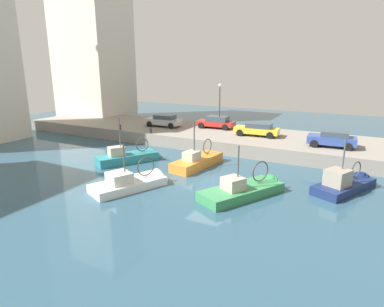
# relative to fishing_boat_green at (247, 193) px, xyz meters

# --- Properties ---
(water_surface) EXTENTS (80.00, 80.00, 0.00)m
(water_surface) POSITION_rel_fishing_boat_green_xyz_m (0.81, 3.04, -0.09)
(water_surface) COLOR #2D5166
(water_surface) RESTS_ON ground
(quay_wall) EXTENTS (9.00, 56.00, 1.20)m
(quay_wall) POSITION_rel_fishing_boat_green_xyz_m (12.31, 3.04, 0.51)
(quay_wall) COLOR gray
(quay_wall) RESTS_ON ground
(fishing_boat_green) EXTENTS (6.54, 4.71, 4.22)m
(fishing_boat_green) POSITION_rel_fishing_boat_green_xyz_m (0.00, 0.00, 0.00)
(fishing_boat_green) COLOR #388951
(fishing_boat_green) RESTS_ON ground
(fishing_boat_teal) EXTENTS (5.86, 4.32, 4.63)m
(fishing_boat_teal) POSITION_rel_fishing_boat_green_xyz_m (2.36, 11.05, 0.01)
(fishing_boat_teal) COLOR teal
(fishing_boat_teal) RESTS_ON ground
(fishing_boat_navy) EXTENTS (5.85, 4.02, 4.36)m
(fishing_boat_navy) POSITION_rel_fishing_boat_green_xyz_m (3.93, -5.50, 0.07)
(fishing_boat_navy) COLOR navy
(fishing_boat_navy) RESTS_ON ground
(fishing_boat_orange) EXTENTS (6.20, 2.51, 4.54)m
(fishing_boat_orange) POSITION_rel_fishing_boat_green_xyz_m (4.09, 5.41, 0.00)
(fishing_boat_orange) COLOR orange
(fishing_boat_orange) RESTS_ON ground
(fishing_boat_white) EXTENTS (5.99, 4.03, 4.00)m
(fishing_boat_white) POSITION_rel_fishing_boat_green_xyz_m (-2.26, 7.09, 0.02)
(fishing_boat_white) COLOR white
(fishing_boat_white) RESTS_ON ground
(parked_car_blue) EXTENTS (2.12, 3.95, 1.37)m
(parked_car_blue) POSITION_rel_fishing_boat_green_xyz_m (10.72, -3.83, 1.82)
(parked_car_blue) COLOR #334C9E
(parked_car_blue) RESTS_ON quay_wall
(parked_car_red) EXTENTS (2.23, 4.18, 1.32)m
(parked_car_red) POSITION_rel_fishing_boat_green_xyz_m (13.95, 8.32, 1.79)
(parked_car_red) COLOR red
(parked_car_red) RESTS_ON quay_wall
(parked_car_yellow) EXTENTS (2.11, 4.40, 1.28)m
(parked_car_yellow) POSITION_rel_fishing_boat_green_xyz_m (12.09, 3.12, 1.78)
(parked_car_yellow) COLOR gold
(parked_car_yellow) RESTS_ON quay_wall
(parked_car_silver) EXTENTS (2.11, 4.10, 1.35)m
(parked_car_silver) POSITION_rel_fishing_boat_green_xyz_m (11.97, 13.89, 1.81)
(parked_car_silver) COLOR #B7B7BC
(parked_car_silver) RESTS_ON quay_wall
(mooring_bollard_south) EXTENTS (0.28, 0.28, 0.55)m
(mooring_bollard_south) POSITION_rel_fishing_boat_green_xyz_m (8.16, 13.04, 1.38)
(mooring_bollard_south) COLOR #2D2D33
(mooring_bollard_south) RESTS_ON quay_wall
(mooring_bollard_mid) EXTENTS (0.28, 0.28, 0.55)m
(mooring_bollard_mid) POSITION_rel_fishing_boat_green_xyz_m (8.16, 17.04, 1.38)
(mooring_bollard_mid) COLOR #2D2D33
(mooring_bollard_mid) RESTS_ON quay_wall
(quay_streetlamp) EXTENTS (0.36, 0.36, 4.83)m
(quay_streetlamp) POSITION_rel_fishing_boat_green_xyz_m (13.81, 7.91, 4.36)
(quay_streetlamp) COLOR #38383D
(quay_streetlamp) RESTS_ON quay_wall
(waterfront_building_central) EXTENTS (7.81, 9.23, 23.26)m
(waterfront_building_central) POSITION_rel_fishing_boat_green_xyz_m (17.08, 28.71, 11.56)
(waterfront_building_central) COLOR silver
(waterfront_building_central) RESTS_ON ground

